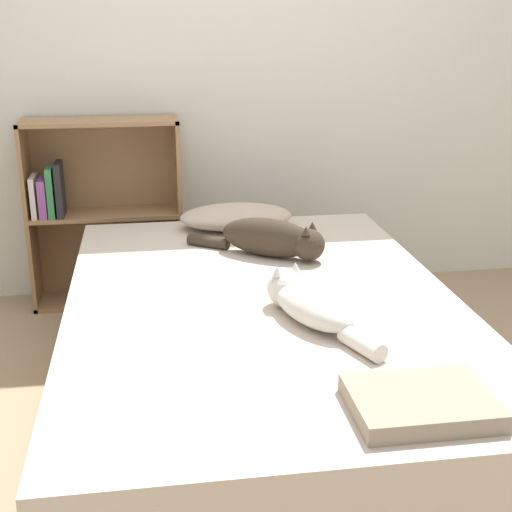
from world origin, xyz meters
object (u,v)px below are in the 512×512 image
object	(u,v)px
cat_light	(309,304)
bookshelf	(100,209)
pillow	(236,217)
bed	(263,360)
cat_dark	(274,239)

from	to	relation	value
cat_light	bookshelf	world-z (taller)	bookshelf
pillow	bookshelf	distance (m)	0.78
bed	cat_dark	distance (m)	0.54
cat_dark	bookshelf	bearing A→B (deg)	163.87
pillow	cat_dark	world-z (taller)	cat_dark
bed	pillow	xyz separation A→B (m)	(0.01, 0.85, 0.30)
cat_light	bookshelf	distance (m)	1.67
cat_light	cat_dark	size ratio (longest dim) A/B	0.99
pillow	cat_light	bearing A→B (deg)	-84.54
bookshelf	bed	bearing A→B (deg)	-64.11
cat_light	cat_dark	bearing A→B (deg)	-22.39
pillow	bookshelf	xyz separation A→B (m)	(-0.64, 0.44, -0.06)
bed	cat_light	distance (m)	0.39
bed	cat_light	xyz separation A→B (m)	(0.12, -0.21, 0.30)
pillow	cat_light	world-z (taller)	cat_light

